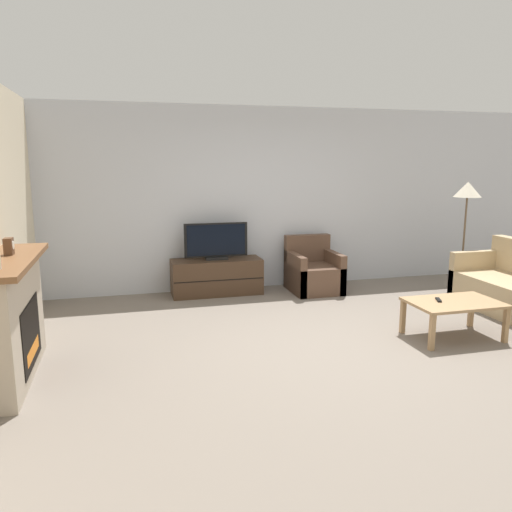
# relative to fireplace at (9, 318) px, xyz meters

# --- Properties ---
(ground_plane) EXTENTS (24.00, 24.00, 0.00)m
(ground_plane) POSITION_rel_fireplace_xyz_m (3.09, 0.11, -0.55)
(ground_plane) COLOR slate
(wall_back) EXTENTS (12.00, 0.06, 2.70)m
(wall_back) POSITION_rel_fireplace_xyz_m (3.09, 2.68, 0.80)
(wall_back) COLOR silver
(wall_back) RESTS_ON ground
(fireplace) EXTENTS (0.45, 1.59, 1.09)m
(fireplace) POSITION_rel_fireplace_xyz_m (0.00, 0.00, 0.00)
(fireplace) COLOR #B7A893
(fireplace) RESTS_ON ground
(mantel_clock) EXTENTS (0.08, 0.11, 0.15)m
(mantel_clock) POSITION_rel_fireplace_xyz_m (0.02, 0.16, 0.61)
(mantel_clock) COLOR brown
(mantel_clock) RESTS_ON fireplace
(tv_stand) EXTENTS (1.30, 0.48, 0.51)m
(tv_stand) POSITION_rel_fireplace_xyz_m (2.27, 2.38, -0.30)
(tv_stand) COLOR #422D1E
(tv_stand) RESTS_ON ground
(tv) EXTENTS (0.91, 0.18, 0.53)m
(tv) POSITION_rel_fireplace_xyz_m (2.27, 2.38, 0.20)
(tv) COLOR black
(tv) RESTS_ON tv_stand
(armchair) EXTENTS (0.70, 0.76, 0.81)m
(armchair) POSITION_rel_fireplace_xyz_m (3.69, 2.19, -0.28)
(armchair) COLOR brown
(armchair) RESTS_ON ground
(coffee_table) EXTENTS (0.97, 0.63, 0.41)m
(coffee_table) POSITION_rel_fireplace_xyz_m (4.43, -0.10, -0.19)
(coffee_table) COLOR #A37F56
(coffee_table) RESTS_ON ground
(remote) EXTENTS (0.09, 0.15, 0.02)m
(remote) POSITION_rel_fireplace_xyz_m (4.27, -0.03, -0.13)
(remote) COLOR black
(remote) RESTS_ON coffee_table
(floor_lamp) EXTENTS (0.39, 0.39, 1.61)m
(floor_lamp) POSITION_rel_fireplace_xyz_m (5.85, 1.66, 0.87)
(floor_lamp) COLOR black
(floor_lamp) RESTS_ON ground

